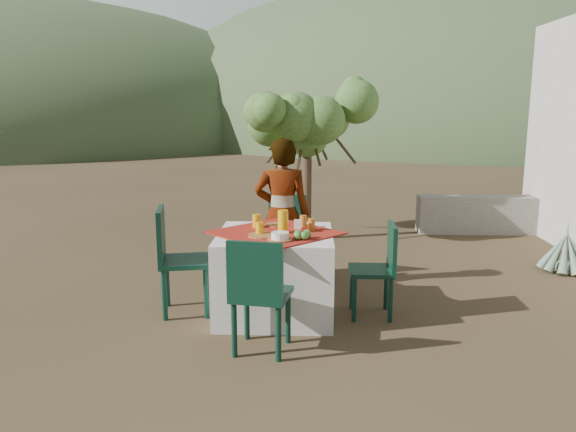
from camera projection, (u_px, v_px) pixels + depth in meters
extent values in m
plane|color=#322416|center=(235.00, 312.00, 5.16)|extent=(160.00, 160.00, 0.00)
cube|color=white|center=(275.00, 274.00, 5.07)|extent=(1.02, 1.02, 0.75)
cube|color=#AD2619|center=(275.00, 233.00, 4.99)|extent=(1.30, 1.30, 0.01)
cylinder|color=black|center=(260.00, 264.00, 5.92)|extent=(0.04, 0.04, 0.46)
cylinder|color=black|center=(291.00, 267.00, 5.80)|extent=(0.04, 0.04, 0.46)
cylinder|color=black|center=(272.00, 256.00, 6.23)|extent=(0.04, 0.04, 0.46)
cylinder|color=black|center=(302.00, 259.00, 6.11)|extent=(0.04, 0.04, 0.46)
cube|color=black|center=(281.00, 240.00, 5.97)|extent=(0.54, 0.54, 0.04)
cube|color=black|center=(287.00, 215.00, 6.10)|extent=(0.42, 0.17, 0.45)
cylinder|color=black|center=(288.00, 316.00, 4.46)|extent=(0.04, 0.04, 0.45)
cylinder|color=black|center=(247.00, 313.00, 4.53)|extent=(0.04, 0.04, 0.45)
cylinder|color=black|center=(278.00, 333.00, 4.13)|extent=(0.04, 0.04, 0.45)
cylinder|color=black|center=(234.00, 329.00, 4.20)|extent=(0.04, 0.04, 0.45)
cube|color=black|center=(262.00, 294.00, 4.29)|extent=(0.49, 0.49, 0.04)
cube|color=black|center=(255.00, 271.00, 4.06)|extent=(0.42, 0.11, 0.44)
cylinder|color=black|center=(206.00, 292.00, 4.98)|extent=(0.05, 0.05, 0.48)
cylinder|color=black|center=(206.00, 280.00, 5.33)|extent=(0.05, 0.05, 0.48)
cylinder|color=black|center=(164.00, 294.00, 4.93)|extent=(0.05, 0.05, 0.48)
cylinder|color=black|center=(167.00, 282.00, 5.28)|extent=(0.05, 0.05, 0.48)
cube|color=black|center=(185.00, 261.00, 5.08)|extent=(0.52, 0.52, 0.04)
cube|color=black|center=(161.00, 234.00, 5.00)|extent=(0.12, 0.45, 0.47)
cylinder|color=black|center=(352.00, 287.00, 5.22)|extent=(0.04, 0.04, 0.42)
cylinder|color=black|center=(354.00, 299.00, 4.91)|extent=(0.04, 0.04, 0.42)
cylinder|color=black|center=(386.00, 288.00, 5.20)|extent=(0.04, 0.04, 0.42)
cylinder|color=black|center=(391.00, 299.00, 4.89)|extent=(0.04, 0.04, 0.42)
cube|color=black|center=(371.00, 271.00, 5.01)|extent=(0.39, 0.39, 0.04)
cube|color=black|center=(392.00, 247.00, 4.96)|extent=(0.04, 0.39, 0.41)
imported|color=#8C6651|center=(282.00, 214.00, 5.71)|extent=(0.59, 0.40, 1.56)
cylinder|color=#493624|center=(307.00, 188.00, 7.84)|extent=(0.13, 0.13, 1.46)
sphere|color=#326023|center=(307.00, 135.00, 7.70)|extent=(0.63, 0.63, 0.63)
sphere|color=#326023|center=(350.00, 124.00, 7.64)|extent=(0.59, 0.59, 0.59)
sphere|color=#326023|center=(270.00, 127.00, 7.80)|extent=(0.54, 0.54, 0.54)
sphere|color=#326023|center=(315.00, 119.00, 8.22)|extent=(0.57, 0.57, 0.57)
sphere|color=#326023|center=(311.00, 133.00, 7.17)|extent=(0.50, 0.50, 0.50)
sphere|color=slate|center=(564.00, 267.00, 6.45)|extent=(0.20, 0.20, 0.20)
cone|color=slate|center=(566.00, 246.00, 6.41)|extent=(0.11, 0.11, 0.57)
cone|color=slate|center=(574.00, 250.00, 6.47)|extent=(0.33, 0.22, 0.49)
cone|color=slate|center=(567.00, 249.00, 6.53)|extent=(0.23, 0.32, 0.49)
cone|color=slate|center=(559.00, 249.00, 6.54)|extent=(0.14, 0.35, 0.48)
cone|color=slate|center=(554.00, 249.00, 6.51)|extent=(0.28, 0.29, 0.50)
cone|color=slate|center=(554.00, 251.00, 6.45)|extent=(0.35, 0.16, 0.48)
cone|color=slate|center=(557.00, 252.00, 6.37)|extent=(0.33, 0.22, 0.49)
cone|color=slate|center=(564.00, 254.00, 6.31)|extent=(0.23, 0.32, 0.49)
cone|color=slate|center=(572.00, 254.00, 6.29)|extent=(0.14, 0.35, 0.48)
cube|color=gray|center=(506.00, 215.00, 8.31)|extent=(2.60, 0.35, 0.55)
ellipsoid|color=#405A32|center=(12.00, 135.00, 35.23)|extent=(40.00, 40.00, 16.00)
ellipsoid|color=#405A32|center=(468.00, 132.00, 40.01)|extent=(48.00, 48.00, 20.00)
ellipsoid|color=gray|center=(263.00, 124.00, 56.28)|extent=(60.00, 60.00, 24.00)
cylinder|color=brown|center=(276.00, 225.00, 5.26)|extent=(0.20, 0.20, 0.01)
cylinder|color=brown|center=(263.00, 235.00, 4.83)|extent=(0.26, 0.26, 0.01)
cylinder|color=#FFB510|center=(257.00, 221.00, 5.17)|extent=(0.08, 0.08, 0.12)
cylinder|color=#FFB510|center=(259.00, 228.00, 4.89)|extent=(0.07, 0.07, 0.11)
cylinder|color=#FFB510|center=(283.00, 221.00, 4.95)|extent=(0.09, 0.09, 0.20)
cylinder|color=brown|center=(280.00, 239.00, 4.69)|extent=(0.21, 0.21, 0.01)
cylinder|color=white|center=(280.00, 236.00, 4.69)|extent=(0.15, 0.15, 0.06)
cylinder|color=#C57622|center=(312.00, 224.00, 5.07)|extent=(0.07, 0.07, 0.10)
cylinder|color=#C57622|center=(303.00, 221.00, 5.21)|extent=(0.07, 0.07, 0.11)
cube|color=white|center=(298.00, 224.00, 5.11)|extent=(0.07, 0.04, 0.09)
sphere|color=#4A7C2D|center=(298.00, 234.00, 4.75)|extent=(0.07, 0.07, 0.07)
sphere|color=#4A7C2D|center=(307.00, 234.00, 4.76)|extent=(0.07, 0.07, 0.07)
sphere|color=#4A7C2D|center=(305.00, 236.00, 4.69)|extent=(0.07, 0.07, 0.07)
sphere|color=#4A7C2D|center=(298.00, 236.00, 4.70)|extent=(0.07, 0.07, 0.07)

